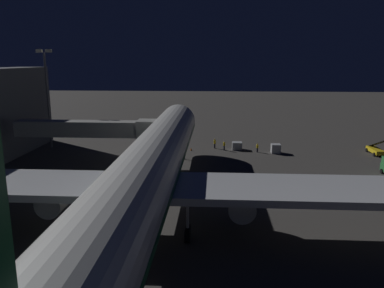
{
  "coord_description": "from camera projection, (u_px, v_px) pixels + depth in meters",
  "views": [
    {
      "loc": [
        -6.67,
        49.73,
        16.91
      ],
      "look_at": [
        -3.0,
        -10.42,
        3.5
      ],
      "focal_mm": 35.48,
      "sensor_mm": 36.0,
      "label": 1
    }
  ],
  "objects": [
    {
      "name": "baggage_container_near_belt",
      "position": [
        237.0,
        146.0,
        72.97
      ],
      "size": [
        1.84,
        1.68,
        1.45
      ],
      "primitive_type": "cube",
      "color": "#B7BABF",
      "rests_on": "ground_plane"
    },
    {
      "name": "traffic_cone_nose_port",
      "position": [
        191.0,
        149.0,
        72.22
      ],
      "size": [
        0.36,
        0.36,
        0.55
      ],
      "primitive_type": "cone",
      "color": "orange",
      "rests_on": "ground_plane"
    },
    {
      "name": "airliner_at_gate",
      "position": [
        147.0,
        173.0,
        37.88
      ],
      "size": [
        57.91,
        70.75,
        20.82
      ],
      "color": "silver",
      "rests_on": "ground_plane"
    },
    {
      "name": "ground_crew_near_nose_gear",
      "position": [
        257.0,
        147.0,
        70.73
      ],
      "size": [
        0.4,
        0.4,
        1.68
      ],
      "color": "black",
      "rests_on": "ground_plane"
    },
    {
      "name": "ground_crew_by_belt_loader",
      "position": [
        215.0,
        143.0,
        73.9
      ],
      "size": [
        0.4,
        0.4,
        1.88
      ],
      "color": "black",
      "rests_on": "ground_plane"
    },
    {
      "name": "baggage_container_mid_row",
      "position": [
        276.0,
        149.0,
        70.2
      ],
      "size": [
        1.66,
        1.68,
        1.67
      ],
      "primitive_type": "cube",
      "color": "#B7BABF",
      "rests_on": "ground_plane"
    },
    {
      "name": "jet_bridge",
      "position": [
        97.0,
        129.0,
        61.45
      ],
      "size": [
        23.33,
        3.4,
        7.47
      ],
      "color": "#9E9E99",
      "rests_on": "ground_plane"
    },
    {
      "name": "apron_floodlight_mast",
      "position": [
        47.0,
        92.0,
        72.6
      ],
      "size": [
        2.9,
        0.5,
        18.83
      ],
      "color": "#59595E",
      "rests_on": "ground_plane"
    },
    {
      "name": "belt_loader",
      "position": [
        375.0,
        150.0,
        69.35
      ],
      "size": [
        1.96,
        8.47,
        3.58
      ],
      "color": "yellow",
      "rests_on": "ground_plane"
    },
    {
      "name": "ground_crew_under_port_wing",
      "position": [
        224.0,
        145.0,
        72.23
      ],
      "size": [
        0.4,
        0.4,
        1.81
      ],
      "color": "black",
      "rests_on": "ground_plane"
    },
    {
      "name": "ground_plane",
      "position": [
        166.0,
        185.0,
        52.52
      ],
      "size": [
        320.0,
        320.0,
        0.0
      ],
      "primitive_type": "plane",
      "color": "#383533"
    },
    {
      "name": "traffic_cone_nose_starboard",
      "position": [
        168.0,
        149.0,
        72.49
      ],
      "size": [
        0.36,
        0.36,
        0.55
      ],
      "primitive_type": "cone",
      "color": "orange",
      "rests_on": "ground_plane"
    }
  ]
}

